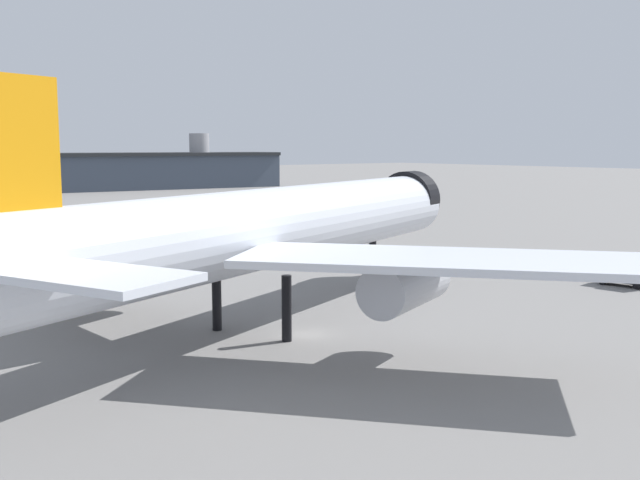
# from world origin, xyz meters

# --- Properties ---
(ground) EXTENTS (900.00, 900.00, 0.00)m
(ground) POSITION_xyz_m (0.00, 0.00, 0.00)
(ground) COLOR slate
(airliner_near_gate) EXTENTS (66.85, 59.72, 19.42)m
(airliner_near_gate) POSITION_xyz_m (-1.42, 3.73, 8.55)
(airliner_near_gate) COLOR silver
(airliner_near_gate) RESTS_ON ground
(service_truck_front) EXTENTS (3.17, 5.75, 3.00)m
(service_truck_front) POSITION_xyz_m (40.80, -4.76, 1.59)
(service_truck_front) COLOR black
(service_truck_front) RESTS_ON ground
(baggage_cart_trailing) EXTENTS (2.55, 2.79, 1.82)m
(baggage_cart_trailing) POSITION_xyz_m (-6.08, 43.73, 0.98)
(baggage_cart_trailing) COLOR black
(baggage_cart_trailing) RESTS_ON ground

